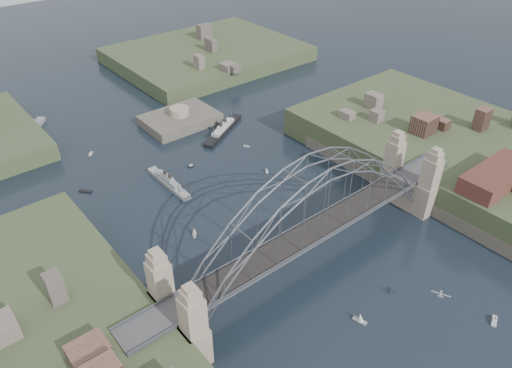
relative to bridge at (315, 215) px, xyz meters
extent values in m
plane|color=black|center=(0.00, 0.00, -12.32)|extent=(500.00, 500.00, 0.00)
cube|color=#4B4A4D|center=(0.00, 0.00, -4.32)|extent=(84.00, 6.00, 0.70)
cube|color=#595E65|center=(0.00, -3.00, -3.77)|extent=(84.00, 0.25, 0.50)
cube|color=#595E65|center=(0.00, 3.00, -3.77)|extent=(84.00, 0.25, 0.50)
cube|color=black|center=(0.00, 0.00, -3.77)|extent=(55.20, 5.20, 0.35)
cube|color=gray|center=(-31.50, -5.00, -3.47)|extent=(3.40, 3.40, 17.70)
cube|color=gray|center=(-31.50, 5.00, -3.47)|extent=(3.40, 3.40, 17.70)
cube|color=gray|center=(31.50, -5.00, -3.47)|extent=(3.40, 3.40, 17.70)
cube|color=gray|center=(31.50, 5.00, -3.47)|extent=(3.40, 3.40, 17.70)
cube|color=gray|center=(-31.50, 0.00, -8.32)|extent=(4.08, 13.80, 8.00)
cube|color=gray|center=(31.50, 0.00, -8.32)|extent=(4.08, 13.80, 8.00)
cube|color=#514B41|center=(-35.50, 0.00, -11.32)|extent=(6.00, 70.00, 4.00)
cube|color=#3A4829|center=(58.00, 0.00, -10.32)|extent=(50.00, 90.00, 12.00)
cube|color=#514B41|center=(35.50, 0.00, -11.32)|extent=(6.00, 70.00, 4.00)
cube|color=#3A4829|center=(50.00, 110.00, -11.57)|extent=(70.00, 55.00, 9.50)
cube|color=#514B41|center=(12.00, 70.00, -12.82)|extent=(22.00, 16.00, 7.00)
cylinder|color=gray|center=(12.00, 70.00, -8.12)|extent=(6.00, 6.00, 2.40)
cube|color=#592D26|center=(44.00, -14.00, -2.32)|extent=(20.00, 8.00, 4.00)
cube|color=#939A9C|center=(-8.38, 43.06, -11.94)|extent=(2.46, 17.25, 1.53)
cube|color=#939A9C|center=(-8.38, 43.06, -10.79)|extent=(1.81, 9.49, 1.15)
cube|color=#939A9C|center=(-8.38, 43.06, -9.93)|extent=(1.30, 4.32, 0.77)
cylinder|color=black|center=(-8.37, 41.86, -9.26)|extent=(0.83, 0.83, 1.53)
cylinder|color=black|center=(-8.39, 44.27, -9.26)|extent=(0.83, 0.83, 1.53)
cylinder|color=#595E65|center=(-8.33, 37.89, -9.45)|extent=(0.15, 0.15, 3.83)
cylinder|color=#595E65|center=(-8.43, 48.23, -9.45)|extent=(0.15, 0.15, 3.83)
cube|color=#939A9C|center=(-26.21, 93.16, -11.89)|extent=(12.87, 14.68, 1.72)
cube|color=#939A9C|center=(-26.21, 93.16, -10.60)|extent=(7.44, 8.38, 1.29)
cube|color=#939A9C|center=(-26.21, 93.16, -9.64)|extent=(3.76, 4.13, 0.86)
cylinder|color=black|center=(-26.99, 92.24, -8.89)|extent=(0.85, 0.85, 1.72)
cylinder|color=black|center=(-25.44, 94.08, -8.89)|extent=(0.85, 0.85, 1.72)
cylinder|color=#595E65|center=(-29.53, 89.21, -9.10)|extent=(0.17, 0.17, 4.30)
cylinder|color=#595E65|center=(-22.89, 97.11, -9.10)|extent=(0.17, 0.17, 4.30)
cube|color=black|center=(19.14, 57.06, -11.94)|extent=(20.04, 12.83, 1.55)
cube|color=#BBBCB7|center=(19.14, 57.06, -10.78)|extent=(11.30, 7.56, 1.16)
cube|color=#BBBCB7|center=(19.14, 57.06, -9.90)|extent=(5.43, 3.97, 0.77)
cylinder|color=black|center=(17.83, 56.34, -9.23)|extent=(1.05, 1.05, 1.55)
cylinder|color=black|center=(20.44, 57.78, -9.23)|extent=(1.05, 1.05, 1.55)
cylinder|color=#595E65|center=(13.54, 53.97, -9.42)|extent=(0.15, 0.15, 3.87)
cylinder|color=#595E65|center=(24.73, 60.15, -9.42)|extent=(0.15, 0.15, 3.87)
cube|color=#9EA1A5|center=(6.97, -24.79, -6.06)|extent=(1.64, 0.99, 0.29)
cube|color=#9EA1A5|center=(6.97, -24.79, -6.01)|extent=(1.68, 3.15, 0.06)
cube|color=#9EA1A5|center=(6.21, -25.15, -5.90)|extent=(0.59, 1.02, 0.37)
cube|color=#BBBCB7|center=(-14.08, 22.46, -12.17)|extent=(1.71, 2.27, 0.45)
cylinder|color=#595E65|center=(-14.08, 22.46, -11.12)|extent=(0.08, 0.08, 2.20)
cone|color=silver|center=(-14.08, 22.46, -11.12)|extent=(1.48, 1.57, 1.92)
cube|color=#BBBCB7|center=(14.95, 31.74, -12.17)|extent=(1.47, 1.89, 0.45)
cube|color=#BBBCB7|center=(14.95, 31.74, -11.77)|extent=(1.01, 1.21, 0.40)
cylinder|color=black|center=(14.95, 31.74, -11.32)|extent=(0.16, 0.16, 0.70)
cube|color=#BBBCB7|center=(-4.15, -16.75, -12.17)|extent=(1.53, 2.77, 0.45)
cylinder|color=#595E65|center=(-4.15, -16.75, -11.12)|extent=(0.08, 0.08, 2.20)
cone|color=silver|center=(-4.15, -16.75, -11.12)|extent=(1.29, 1.46, 1.92)
cube|color=#BBBCB7|center=(19.00, 45.60, -12.17)|extent=(1.59, 1.90, 0.45)
cube|color=#BBBCB7|center=(-26.05, 53.64, -12.17)|extent=(2.90, 3.26, 0.45)
cube|color=#BBBCB7|center=(0.71, 46.66, -12.17)|extent=(1.72, 0.68, 0.45)
cube|color=#BBBCB7|center=(0.71, 46.66, -11.77)|extent=(1.04, 0.55, 0.40)
cylinder|color=black|center=(0.71, 46.66, -11.32)|extent=(0.16, 0.16, 0.70)
cube|color=#BBBCB7|center=(14.70, -32.27, -12.17)|extent=(2.75, 1.86, 0.45)
cube|color=#BBBCB7|center=(14.70, -32.27, -11.77)|extent=(1.74, 1.31, 0.40)
cylinder|color=black|center=(14.70, -32.27, -11.32)|extent=(0.16, 0.16, 0.70)
cube|color=#BBBCB7|center=(-17.50, 70.01, -12.17)|extent=(1.82, 1.79, 0.45)
cube|color=#BBBCB7|center=(-17.50, 70.01, -11.77)|extent=(1.20, 1.19, 0.40)
cylinder|color=black|center=(-17.50, 70.01, -11.32)|extent=(0.16, 0.16, 0.70)
camera|label=1|loc=(-55.51, -49.74, 58.12)|focal=33.96mm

